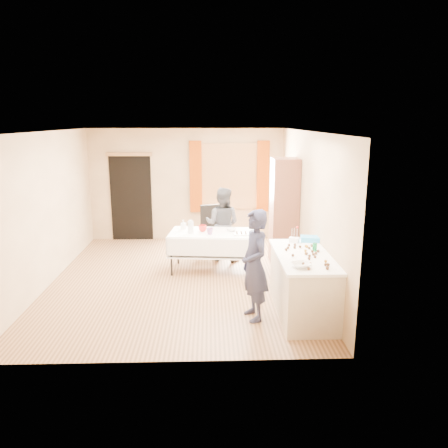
{
  "coord_description": "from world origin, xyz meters",
  "views": [
    {
      "loc": [
        0.53,
        -7.41,
        2.79
      ],
      "look_at": [
        0.78,
        0.0,
        1.01
      ],
      "focal_mm": 35.0,
      "sensor_mm": 36.0,
      "label": 1
    }
  ],
  "objects_px": {
    "cabinet": "(284,212)",
    "party_table": "(214,248)",
    "counter": "(303,284)",
    "woman": "(222,224)",
    "girl": "(255,265)",
    "chair": "(212,240)"
  },
  "relations": [
    {
      "from": "counter",
      "to": "woman",
      "type": "xyz_separation_m",
      "value": [
        -1.1,
        2.59,
        0.29
      ]
    },
    {
      "from": "counter",
      "to": "girl",
      "type": "relative_size",
      "value": 1.05
    },
    {
      "from": "woman",
      "to": "girl",
      "type": "bearing_deg",
      "value": 116.76
    },
    {
      "from": "cabinet",
      "to": "counter",
      "type": "relative_size",
      "value": 1.24
    },
    {
      "from": "woman",
      "to": "counter",
      "type": "bearing_deg",
      "value": 131.99
    },
    {
      "from": "cabinet",
      "to": "girl",
      "type": "bearing_deg",
      "value": -108.28
    },
    {
      "from": "party_table",
      "to": "woman",
      "type": "xyz_separation_m",
      "value": [
        0.17,
        0.65,
        0.3
      ]
    },
    {
      "from": "counter",
      "to": "chair",
      "type": "xyz_separation_m",
      "value": [
        -1.31,
        3.0,
        -0.15
      ]
    },
    {
      "from": "girl",
      "to": "party_table",
      "type": "bearing_deg",
      "value": 179.73
    },
    {
      "from": "woman",
      "to": "cabinet",
      "type": "bearing_deg",
      "value": -171.0
    },
    {
      "from": "cabinet",
      "to": "party_table",
      "type": "bearing_deg",
      "value": -162.32
    },
    {
      "from": "counter",
      "to": "party_table",
      "type": "height_order",
      "value": "counter"
    },
    {
      "from": "cabinet",
      "to": "counter",
      "type": "bearing_deg",
      "value": -92.4
    },
    {
      "from": "cabinet",
      "to": "chair",
      "type": "relative_size",
      "value": 2.02
    },
    {
      "from": "cabinet",
      "to": "girl",
      "type": "distance_m",
      "value": 2.66
    },
    {
      "from": "chair",
      "to": "woman",
      "type": "bearing_deg",
      "value": -76.97
    },
    {
      "from": "party_table",
      "to": "girl",
      "type": "bearing_deg",
      "value": -69.46
    },
    {
      "from": "party_table",
      "to": "chair",
      "type": "distance_m",
      "value": 1.07
    },
    {
      "from": "chair",
      "to": "girl",
      "type": "bearing_deg",
      "value": -93.29
    },
    {
      "from": "cabinet",
      "to": "party_table",
      "type": "relative_size",
      "value": 1.19
    },
    {
      "from": "counter",
      "to": "cabinet",
      "type": "bearing_deg",
      "value": 87.6
    },
    {
      "from": "counter",
      "to": "girl",
      "type": "bearing_deg",
      "value": -169.9
    }
  ]
}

